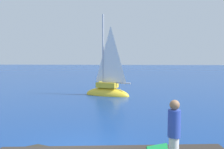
# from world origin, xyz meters

# --- Properties ---
(sailboat_near) EXTENTS (4.06, 2.51, 7.32)m
(sailboat_near) POSITION_xyz_m (-0.05, 12.26, 0.40)
(sailboat_near) COLOR yellow
(sailboat_near) RESTS_ON ground
(person_standing) EXTENTS (0.28, 0.28, 1.62)m
(person_standing) POSITION_xyz_m (2.65, -2.71, 1.58)
(person_standing) COLOR white
(person_standing) RESTS_ON shore_ledge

